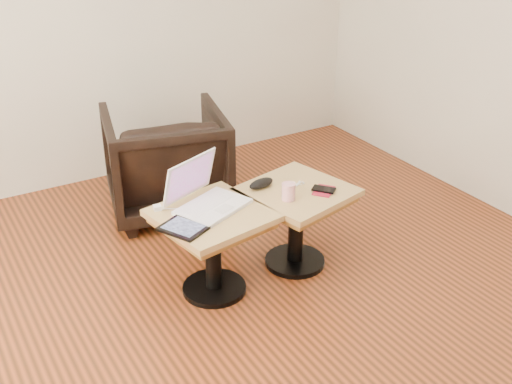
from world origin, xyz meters
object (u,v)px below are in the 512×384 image
striped_cup (288,192)px  armchair (166,161)px  side_table_right (296,208)px  side_table_left (212,233)px  laptop (205,197)px

striped_cup → armchair: (-0.25, 1.06, -0.18)m
striped_cup → side_table_right: bearing=35.7°
side_table_left → laptop: size_ratio=1.35×
laptop → striped_cup: laptop is taller
side_table_right → laptop: 0.55m
laptop → armchair: laptop is taller
striped_cup → laptop: bearing=158.9°
laptop → striped_cup: bearing=-44.1°
side_table_right → laptop: laptop is taller
striped_cup → armchair: armchair is taller
side_table_left → laptop: laptop is taller
side_table_left → side_table_right: 0.52m
side_table_left → armchair: (0.17, 0.99, -0.01)m
laptop → striped_cup: (0.41, -0.16, -0.00)m
side_table_left → laptop: bearing=75.7°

